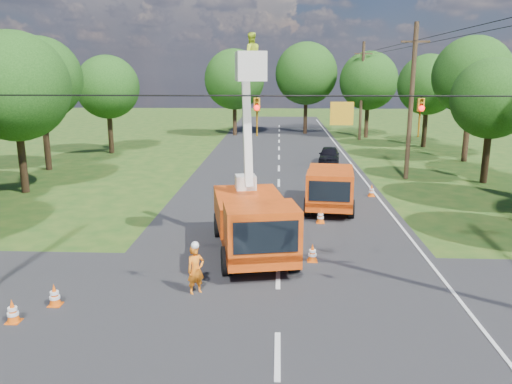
{
  "coord_description": "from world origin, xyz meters",
  "views": [
    {
      "loc": [
        -0.02,
        -11.1,
        6.87
      ],
      "look_at": [
        -0.85,
        6.75,
        2.6
      ],
      "focal_mm": 35.0,
      "sensor_mm": 36.0,
      "label": 1
    }
  ],
  "objects_px": {
    "distant_car": "(329,155)",
    "tree_right_d": "(472,76)",
    "tree_far_c": "(369,81)",
    "traffic_cone_2": "(312,253)",
    "traffic_cone_4": "(55,295)",
    "pole_right_far": "(362,91)",
    "tree_left_e": "(40,79)",
    "tree_right_e": "(428,85)",
    "traffic_cone_7": "(372,191)",
    "tree_left_f": "(107,87)",
    "tree_far_b": "(306,74)",
    "second_truck": "(330,186)",
    "traffic_cone_3": "(321,216)",
    "bucket_truck": "(253,211)",
    "traffic_cone_5": "(13,311)",
    "tree_left_d": "(14,87)",
    "tree_right_c": "(492,99)",
    "ground_worker": "(196,270)",
    "tree_far_a": "(234,79)",
    "pole_right_mid": "(411,101)"
  },
  "relations": [
    {
      "from": "distant_car",
      "to": "tree_right_d",
      "type": "height_order",
      "value": "tree_right_d"
    },
    {
      "from": "tree_far_c",
      "to": "traffic_cone_2",
      "type": "bearing_deg",
      "value": -102.37
    },
    {
      "from": "traffic_cone_4",
      "to": "pole_right_far",
      "type": "relative_size",
      "value": 0.07
    },
    {
      "from": "tree_left_e",
      "to": "tree_right_e",
      "type": "height_order",
      "value": "tree_left_e"
    },
    {
      "from": "traffic_cone_7",
      "to": "tree_right_e",
      "type": "distance_m",
      "value": 22.61
    },
    {
      "from": "tree_left_f",
      "to": "tree_far_b",
      "type": "distance_m",
      "value": 23.3
    },
    {
      "from": "distant_car",
      "to": "tree_far_c",
      "type": "xyz_separation_m",
      "value": [
        5.6,
        16.54,
        5.41
      ]
    },
    {
      "from": "second_truck",
      "to": "pole_right_far",
      "type": "xyz_separation_m",
      "value": [
        5.85,
        27.86,
        3.93
      ]
    },
    {
      "from": "traffic_cone_3",
      "to": "tree_left_f",
      "type": "xyz_separation_m",
      "value": [
        -16.76,
        20.58,
        5.33
      ]
    },
    {
      "from": "distant_car",
      "to": "tree_left_e",
      "type": "bearing_deg",
      "value": -163.26
    },
    {
      "from": "bucket_truck",
      "to": "tree_far_b",
      "type": "distance_m",
      "value": 40.28
    },
    {
      "from": "bucket_truck",
      "to": "traffic_cone_4",
      "type": "bearing_deg",
      "value": -150.83
    },
    {
      "from": "traffic_cone_7",
      "to": "tree_far_c",
      "type": "xyz_separation_m",
      "value": [
        4.22,
        27.23,
        5.7
      ]
    },
    {
      "from": "traffic_cone_2",
      "to": "tree_left_e",
      "type": "xyz_separation_m",
      "value": [
        -18.07,
        17.54,
        6.13
      ]
    },
    {
      "from": "traffic_cone_7",
      "to": "tree_left_e",
      "type": "height_order",
      "value": "tree_left_e"
    },
    {
      "from": "second_truck",
      "to": "tree_far_c",
      "type": "relative_size",
      "value": 0.68
    },
    {
      "from": "distant_car",
      "to": "traffic_cone_5",
      "type": "height_order",
      "value": "distant_car"
    },
    {
      "from": "traffic_cone_5",
      "to": "tree_left_e",
      "type": "relative_size",
      "value": 0.08
    },
    {
      "from": "traffic_cone_3",
      "to": "tree_right_d",
      "type": "distance_m",
      "value": 22.67
    },
    {
      "from": "traffic_cone_2",
      "to": "tree_far_c",
      "type": "distance_m",
      "value": 38.85
    },
    {
      "from": "distant_car",
      "to": "tree_left_d",
      "type": "bearing_deg",
      "value": -143.78
    },
    {
      "from": "second_truck",
      "to": "tree_left_d",
      "type": "relative_size",
      "value": 0.68
    },
    {
      "from": "traffic_cone_2",
      "to": "traffic_cone_7",
      "type": "bearing_deg",
      "value": 68.72
    },
    {
      "from": "second_truck",
      "to": "distant_car",
      "type": "relative_size",
      "value": 1.62
    },
    {
      "from": "traffic_cone_2",
      "to": "tree_left_f",
      "type": "xyz_separation_m",
      "value": [
        -16.07,
        25.54,
        5.33
      ]
    },
    {
      "from": "tree_left_e",
      "to": "traffic_cone_4",
      "type": "bearing_deg",
      "value": -64.92
    },
    {
      "from": "tree_right_e",
      "to": "distant_car",
      "type": "bearing_deg",
      "value": -136.06
    },
    {
      "from": "second_truck",
      "to": "tree_right_c",
      "type": "distance_m",
      "value": 13.25
    },
    {
      "from": "ground_worker",
      "to": "traffic_cone_5",
      "type": "relative_size",
      "value": 2.26
    },
    {
      "from": "traffic_cone_3",
      "to": "traffic_cone_7",
      "type": "xyz_separation_m",
      "value": [
        3.32,
        5.35,
        0.0
      ]
    },
    {
      "from": "traffic_cone_3",
      "to": "tree_left_d",
      "type": "height_order",
      "value": "tree_left_d"
    },
    {
      "from": "traffic_cone_2",
      "to": "tree_far_c",
      "type": "xyz_separation_m",
      "value": [
        8.23,
        37.54,
        5.7
      ]
    },
    {
      "from": "traffic_cone_4",
      "to": "tree_far_a",
      "type": "height_order",
      "value": "tree_far_a"
    },
    {
      "from": "pole_right_far",
      "to": "tree_left_f",
      "type": "xyz_separation_m",
      "value": [
        -23.3,
        -10.0,
        0.58
      ]
    },
    {
      "from": "traffic_cone_2",
      "to": "traffic_cone_5",
      "type": "distance_m",
      "value": 10.08
    },
    {
      "from": "tree_left_d",
      "to": "tree_left_e",
      "type": "bearing_deg",
      "value": 104.42
    },
    {
      "from": "ground_worker",
      "to": "pole_right_mid",
      "type": "height_order",
      "value": "pole_right_mid"
    },
    {
      "from": "traffic_cone_2",
      "to": "tree_right_d",
      "type": "distance_m",
      "value": 27.04
    },
    {
      "from": "tree_right_d",
      "to": "tree_far_b",
      "type": "distance_m",
      "value": 21.52
    },
    {
      "from": "ground_worker",
      "to": "tree_far_b",
      "type": "relative_size",
      "value": 0.16
    },
    {
      "from": "tree_far_b",
      "to": "second_truck",
      "type": "bearing_deg",
      "value": -90.62
    },
    {
      "from": "pole_right_far",
      "to": "tree_left_f",
      "type": "height_order",
      "value": "pole_right_far"
    },
    {
      "from": "bucket_truck",
      "to": "traffic_cone_5",
      "type": "height_order",
      "value": "bucket_truck"
    },
    {
      "from": "tree_far_b",
      "to": "tree_far_c",
      "type": "xyz_separation_m",
      "value": [
        6.5,
        -3.0,
        -0.75
      ]
    },
    {
      "from": "ground_worker",
      "to": "traffic_cone_4",
      "type": "relative_size",
      "value": 2.26
    },
    {
      "from": "traffic_cone_5",
      "to": "traffic_cone_7",
      "type": "bearing_deg",
      "value": 50.41
    },
    {
      "from": "distant_car",
      "to": "pole_right_far",
      "type": "relative_size",
      "value": 0.39
    },
    {
      "from": "traffic_cone_2",
      "to": "tree_right_d",
      "type": "xyz_separation_m",
      "value": [
        13.53,
        22.54,
        6.32
      ]
    },
    {
      "from": "traffic_cone_2",
      "to": "pole_right_mid",
      "type": "xyz_separation_m",
      "value": [
        7.23,
        15.54,
        4.75
      ]
    },
    {
      "from": "traffic_cone_7",
      "to": "tree_far_c",
      "type": "height_order",
      "value": "tree_far_c"
    }
  ]
}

